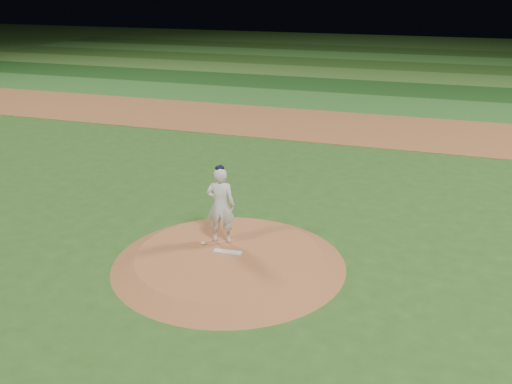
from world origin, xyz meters
The scene contains 12 objects.
ground centered at (0.00, 0.00, 0.00)m, with size 120.00×120.00×0.00m, color #29521A.
infield_dirt_band centered at (0.00, 14.00, 0.01)m, with size 70.00×6.00×0.02m, color #95582E.
outfield_stripe_0 centered at (0.00, 19.50, 0.01)m, with size 70.00×5.00×0.02m, color #2C6625.
outfield_stripe_1 centered at (0.00, 24.50, 0.01)m, with size 70.00×5.00×0.02m, color #184114.
outfield_stripe_2 centered at (0.00, 29.50, 0.01)m, with size 70.00×5.00×0.02m, color #3B6826.
outfield_stripe_3 centered at (0.00, 34.50, 0.01)m, with size 70.00×5.00×0.02m, color #244A17.
outfield_stripe_4 centered at (0.00, 39.50, 0.01)m, with size 70.00×5.00×0.02m, color #326A26.
outfield_stripe_5 centered at (0.00, 44.50, 0.01)m, with size 70.00×5.00×0.02m, color #1F4315.
pitchers_mound centered at (0.00, 0.00, 0.12)m, with size 5.50×5.50×0.25m, color #A25C32.
pitching_rubber centered at (-0.06, 0.07, 0.27)m, with size 0.67×0.17×0.03m, color white.
rosin_bag centered at (-0.78, 0.29, 0.28)m, with size 0.12×0.12×0.07m, color silver.
pitcher_on_mound centered at (-0.43, 0.60, 1.22)m, with size 0.77×0.58×1.97m.
Camera 1 is at (4.44, -11.20, 6.33)m, focal length 40.00 mm.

